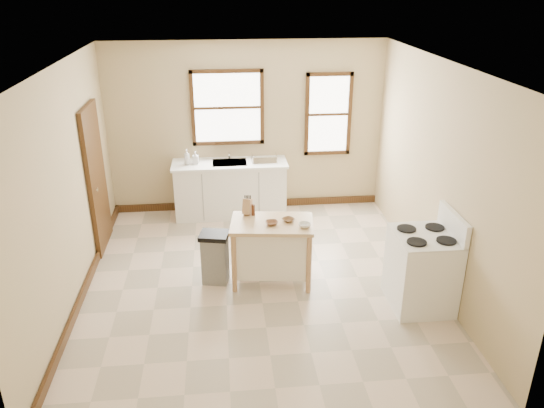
{
  "coord_description": "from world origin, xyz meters",
  "views": [
    {
      "loc": [
        -0.44,
        -5.96,
        3.71
      ],
      "look_at": [
        0.21,
        0.4,
        0.94
      ],
      "focal_mm": 35.0,
      "sensor_mm": 36.0,
      "label": 1
    }
  ],
  "objects": [
    {
      "name": "door_left",
      "position": [
        -2.21,
        1.3,
        1.05
      ],
      "size": [
        0.06,
        0.9,
        2.1
      ],
      "primitive_type": "cube",
      "color": "#38200F",
      "rests_on": "ground"
    },
    {
      "name": "faucet",
      "position": [
        -0.3,
        2.38,
        1.03
      ],
      "size": [
        0.03,
        0.03,
        0.22
      ],
      "primitive_type": "cylinder",
      "color": "silver",
      "rests_on": "sink_counter"
    },
    {
      "name": "dish_rack",
      "position": [
        0.26,
        2.19,
        0.97
      ],
      "size": [
        0.43,
        0.33,
        0.1
      ],
      "primitive_type": null,
      "rotation": [
        0.0,
        0.0,
        -0.05
      ],
      "color": "silver",
      "rests_on": "sink_counter"
    },
    {
      "name": "gas_stove",
      "position": [
        1.89,
        -0.68,
        0.6
      ],
      "size": [
        0.75,
        0.76,
        1.21
      ],
      "primitive_type": null,
      "color": "white",
      "rests_on": "ground"
    },
    {
      "name": "floor",
      "position": [
        0.0,
        0.0,
        0.0
      ],
      "size": [
        5.0,
        5.0,
        0.0
      ],
      "primitive_type": "plane",
      "color": "#B6A790",
      "rests_on": "ground"
    },
    {
      "name": "bowl_c",
      "position": [
        0.56,
        -0.14,
        0.87
      ],
      "size": [
        0.19,
        0.19,
        0.05
      ],
      "primitive_type": "imported",
      "rotation": [
        0.0,
        0.0,
        0.25
      ],
      "color": "white",
      "rests_on": "kitchen_island"
    },
    {
      "name": "bowl_a",
      "position": [
        0.16,
        -0.02,
        0.87
      ],
      "size": [
        0.16,
        0.16,
        0.04
      ],
      "primitive_type": "imported",
      "rotation": [
        0.0,
        0.0,
        0.05
      ],
      "color": "brown",
      "rests_on": "kitchen_island"
    },
    {
      "name": "ceiling",
      "position": [
        0.0,
        0.0,
        2.8
      ],
      "size": [
        5.0,
        5.0,
        0.0
      ],
      "primitive_type": "plane",
      "rotation": [
        3.14,
        0.0,
        0.0
      ],
      "color": "white",
      "rests_on": "ground"
    },
    {
      "name": "window_side",
      "position": [
        1.35,
        2.48,
        1.6
      ],
      "size": [
        0.77,
        0.06,
        1.37
      ],
      "primitive_type": null,
      "color": "#38200F",
      "rests_on": "wall_back"
    },
    {
      "name": "baseboard_back",
      "position": [
        0.0,
        2.47,
        0.06
      ],
      "size": [
        4.5,
        0.04,
        0.12
      ],
      "primitive_type": "cube",
      "color": "#38200F",
      "rests_on": "ground"
    },
    {
      "name": "pepper_grinder",
      "position": [
        -0.05,
        0.28,
        0.92
      ],
      "size": [
        0.06,
        0.06,
        0.15
      ],
      "primitive_type": "cylinder",
      "rotation": [
        0.0,
        0.0,
        -0.41
      ],
      "color": "#472413",
      "rests_on": "kitchen_island"
    },
    {
      "name": "bowl_b",
      "position": [
        0.38,
        0.05,
        0.87
      ],
      "size": [
        0.21,
        0.21,
        0.04
      ],
      "primitive_type": "imported",
      "rotation": [
        0.0,
        0.0,
        0.54
      ],
      "color": "brown",
      "rests_on": "kitchen_island"
    },
    {
      "name": "trash_bin",
      "position": [
        -0.56,
        0.1,
        0.35
      ],
      "size": [
        0.41,
        0.37,
        0.7
      ],
      "primitive_type": null,
      "rotation": [
        0.0,
        0.0,
        -0.2
      ],
      "color": "gray",
      "rests_on": "ground"
    },
    {
      "name": "kitchen_island",
      "position": [
        0.17,
        0.04,
        0.42
      ],
      "size": [
        1.11,
        0.78,
        0.85
      ],
      "primitive_type": null,
      "rotation": [
        0.0,
        0.0,
        -0.13
      ],
      "color": "tan",
      "rests_on": "ground"
    },
    {
      "name": "wall_right",
      "position": [
        2.25,
        0.0,
        1.4
      ],
      "size": [
        0.04,
        5.0,
        2.8
      ],
      "primitive_type": "cube",
      "color": "tan",
      "rests_on": "ground"
    },
    {
      "name": "wall_back",
      "position": [
        0.0,
        2.5,
        1.4
      ],
      "size": [
        4.5,
        0.04,
        2.8
      ],
      "primitive_type": "cube",
      "color": "tan",
      "rests_on": "ground"
    },
    {
      "name": "baseboard_left",
      "position": [
        -2.22,
        0.0,
        0.06
      ],
      "size": [
        0.04,
        5.0,
        0.12
      ],
      "primitive_type": "cube",
      "color": "#38200F",
      "rests_on": "ground"
    },
    {
      "name": "wall_left",
      "position": [
        -2.25,
        0.0,
        1.4
      ],
      "size": [
        0.04,
        5.0,
        2.8
      ],
      "primitive_type": "cube",
      "color": "tan",
      "rests_on": "ground"
    },
    {
      "name": "soap_bottle_b",
      "position": [
        -0.84,
        2.2,
        1.02
      ],
      "size": [
        0.1,
        0.1,
        0.2
      ],
      "primitive_type": "imported",
      "rotation": [
        0.0,
        0.0,
        -0.11
      ],
      "color": "#B2B2B2",
      "rests_on": "sink_counter"
    },
    {
      "name": "window_main",
      "position": [
        -0.3,
        2.48,
        1.75
      ],
      "size": [
        1.17,
        0.06,
        1.22
      ],
      "primitive_type": null,
      "color": "#38200F",
      "rests_on": "wall_back"
    },
    {
      "name": "sink_counter",
      "position": [
        -0.3,
        2.2,
        0.46
      ],
      "size": [
        1.86,
        0.62,
        0.92
      ],
      "primitive_type": null,
      "color": "white",
      "rests_on": "ground"
    },
    {
      "name": "knife_block",
      "position": [
        -0.12,
        0.32,
        0.95
      ],
      "size": [
        0.13,
        0.13,
        0.2
      ],
      "primitive_type": null,
      "rotation": [
        0.0,
        0.0,
        -0.42
      ],
      "color": "tan",
      "rests_on": "kitchen_island"
    },
    {
      "name": "soap_bottle_a",
      "position": [
        -0.97,
        2.17,
        1.04
      ],
      "size": [
        0.1,
        0.11,
        0.25
      ],
      "primitive_type": "imported",
      "rotation": [
        0.0,
        0.0,
        -0.11
      ],
      "color": "#B2B2B2",
      "rests_on": "sink_counter"
    }
  ]
}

